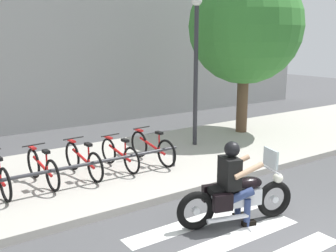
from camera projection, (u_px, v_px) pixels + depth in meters
name	position (u px, v px, depth m)	size (l,w,h in m)	color
sidewalk	(130.00, 165.00, 9.57)	(24.00, 4.40, 0.15)	#B7B2A8
crosswalk_stripe_3	(230.00, 241.00, 6.14)	(2.80, 0.40, 0.01)	white
crosswalk_stripe_4	(198.00, 222.00, 6.79)	(2.80, 0.40, 0.01)	white
motorcycle	(237.00, 197.00, 6.65)	(2.10, 0.88, 1.25)	black
rider	(234.00, 177.00, 6.55)	(0.72, 0.65, 1.45)	black
bicycle_2	(42.00, 168.00, 8.03)	(0.48, 1.64, 0.78)	black
bicycle_3	(83.00, 160.00, 8.52)	(0.48, 1.71, 0.79)	black
bicycle_4	(120.00, 154.00, 9.01)	(0.48, 1.59, 0.75)	black
bicycle_5	(152.00, 148.00, 9.49)	(0.48, 1.76, 0.80)	black
bike_rack	(73.00, 168.00, 7.81)	(5.01, 0.07, 0.49)	#333338
street_lamp	(196.00, 59.00, 10.64)	(0.28, 0.28, 4.19)	#2D2D33
tree_near_rack	(245.00, 27.00, 11.99)	(3.50, 3.50, 5.19)	brown
building_backdrop	(44.00, 1.00, 13.23)	(24.00, 1.20, 8.62)	#969696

